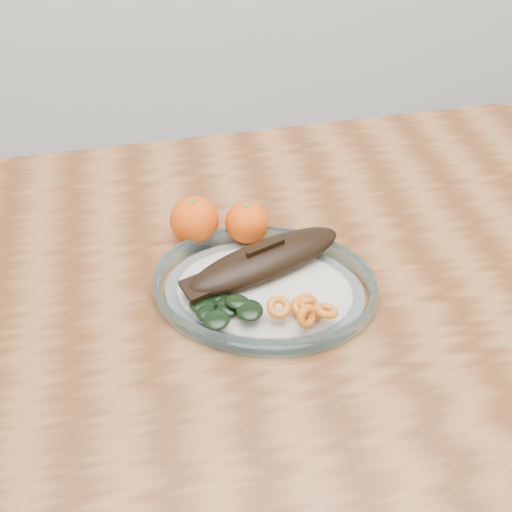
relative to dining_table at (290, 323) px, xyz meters
name	(u,v)px	position (x,y,z in m)	size (l,w,h in m)	color
ground	(279,509)	(0.00, 0.00, -0.65)	(3.00, 3.00, 0.00)	slate
dining_table	(290,323)	(0.00, 0.00, 0.00)	(1.20, 0.80, 0.75)	brown
plated_meal	(264,285)	(-0.05, -0.02, 0.12)	(0.71, 0.71, 0.08)	white
orange_left	(194,220)	(-0.13, 0.12, 0.14)	(0.07, 0.07, 0.07)	#EA3B04
orange_right	(247,222)	(-0.05, 0.10, 0.13)	(0.07, 0.07, 0.07)	#EA3B04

